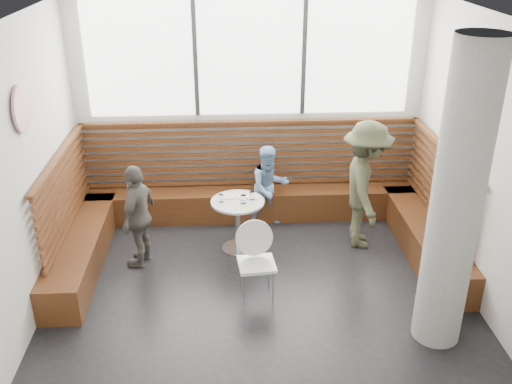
{
  "coord_description": "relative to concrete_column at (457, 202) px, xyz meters",
  "views": [
    {
      "loc": [
        -0.37,
        -5.41,
        4.04
      ],
      "look_at": [
        0.0,
        1.0,
        1.0
      ],
      "focal_mm": 40.0,
      "sensor_mm": 36.0,
      "label": 1
    }
  ],
  "objects": [
    {
      "name": "concrete_column",
      "position": [
        0.0,
        0.0,
        0.0
      ],
      "size": [
        0.5,
        0.5,
        3.2
      ],
      "primitive_type": "cylinder",
      "color": "gray",
      "rests_on": "ground"
    },
    {
      "name": "plate_near",
      "position": [
        -2.2,
        2.05,
        -0.86
      ],
      "size": [
        0.21,
        0.21,
        0.01
      ],
      "primitive_type": "cylinder",
      "color": "white",
      "rests_on": "cafe_table"
    },
    {
      "name": "room",
      "position": [
        -1.85,
        0.6,
        0.0
      ],
      "size": [
        5.0,
        5.0,
        3.2
      ],
      "color": "silver",
      "rests_on": "ground"
    },
    {
      "name": "glass_mid",
      "position": [
        -2.0,
        1.84,
        -0.81
      ],
      "size": [
        0.07,
        0.07,
        0.11
      ],
      "primitive_type": "cylinder",
      "color": "white",
      "rests_on": "cafe_table"
    },
    {
      "name": "adult_man",
      "position": [
        -0.37,
        1.98,
        -0.72
      ],
      "size": [
        0.76,
        1.19,
        1.76
      ],
      "primitive_type": "imported",
      "rotation": [
        0.0,
        0.0,
        1.48
      ],
      "color": "#42462F",
      "rests_on": "ground"
    },
    {
      "name": "child_left",
      "position": [
        -3.34,
        1.65,
        -0.92
      ],
      "size": [
        0.56,
        0.87,
        1.37
      ],
      "primitive_type": "imported",
      "rotation": [
        0.0,
        0.0,
        -1.88
      ],
      "color": "#5E5C55",
      "rests_on": "ground"
    },
    {
      "name": "wall_art",
      "position": [
        -4.31,
        1.0,
        0.7
      ],
      "size": [
        0.03,
        0.5,
        0.5
      ],
      "primitive_type": "cylinder",
      "rotation": [
        0.0,
        1.57,
        0.0
      ],
      "color": "white",
      "rests_on": "room"
    },
    {
      "name": "cafe_chair",
      "position": [
        -1.89,
        0.87,
        -1.06
      ],
      "size": [
        0.44,
        0.43,
        0.92
      ],
      "rotation": [
        0.0,
        0.0,
        0.09
      ],
      "color": "white",
      "rests_on": "ground"
    },
    {
      "name": "child_back",
      "position": [
        -1.6,
        2.56,
        -0.98
      ],
      "size": [
        0.72,
        0.65,
        1.23
      ],
      "primitive_type": "imported",
      "rotation": [
        0.0,
        0.0,
        0.35
      ],
      "color": "#7CA5D8",
      "rests_on": "ground"
    },
    {
      "name": "booth",
      "position": [
        -1.85,
        2.37,
        -1.19
      ],
      "size": [
        5.0,
        2.5,
        1.44
      ],
      "color": "#482612",
      "rests_on": "ground"
    },
    {
      "name": "cafe_table",
      "position": [
        -2.07,
        1.91,
        -1.08
      ],
      "size": [
        0.71,
        0.71,
        0.73
      ],
      "color": "silver",
      "rests_on": "ground"
    },
    {
      "name": "plate_far",
      "position": [
        -2.0,
        2.03,
        -0.86
      ],
      "size": [
        0.19,
        0.19,
        0.01
      ],
      "primitive_type": "cylinder",
      "color": "white",
      "rests_on": "cafe_table"
    },
    {
      "name": "menu_card",
      "position": [
        -2.0,
        1.7,
        -0.87
      ],
      "size": [
        0.24,
        0.2,
        0.0
      ],
      "primitive_type": "cube",
      "rotation": [
        0.0,
        0.0,
        -0.3
      ],
      "color": "#A5C64C",
      "rests_on": "cafe_table"
    },
    {
      "name": "glass_right",
      "position": [
        -1.88,
        1.95,
        -0.82
      ],
      "size": [
        0.07,
        0.07,
        0.11
      ],
      "primitive_type": "cylinder",
      "color": "white",
      "rests_on": "cafe_table"
    },
    {
      "name": "glass_left",
      "position": [
        -2.29,
        1.9,
        -0.82
      ],
      "size": [
        0.07,
        0.07,
        0.1
      ],
      "primitive_type": "cylinder",
      "color": "white",
      "rests_on": "cafe_table"
    }
  ]
}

